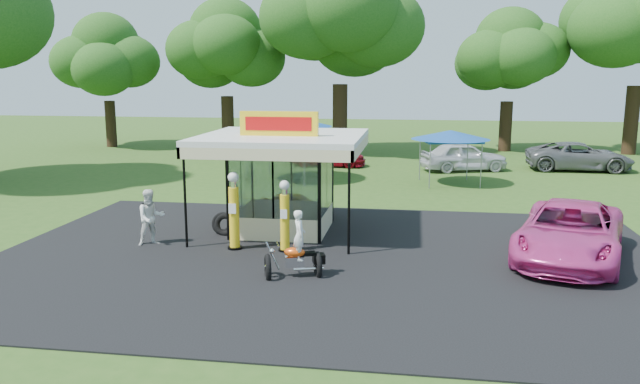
# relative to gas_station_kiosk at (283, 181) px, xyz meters

# --- Properties ---
(ground) EXTENTS (120.00, 120.00, 0.00)m
(ground) POSITION_rel_gas_station_kiosk_xyz_m (2.00, -4.99, -1.78)
(ground) COLOR #2C5019
(ground) RESTS_ON ground
(asphalt_apron) EXTENTS (20.00, 14.00, 0.04)m
(asphalt_apron) POSITION_rel_gas_station_kiosk_xyz_m (2.00, -2.99, -1.76)
(asphalt_apron) COLOR black
(asphalt_apron) RESTS_ON ground
(gas_station_kiosk) EXTENTS (5.40, 5.40, 4.18)m
(gas_station_kiosk) POSITION_rel_gas_station_kiosk_xyz_m (0.00, 0.00, 0.00)
(gas_station_kiosk) COLOR white
(gas_station_kiosk) RESTS_ON ground
(gas_pump_left) EXTENTS (0.46, 0.46, 2.45)m
(gas_pump_left) POSITION_rel_gas_station_kiosk_xyz_m (-1.01, -2.49, -0.61)
(gas_pump_left) COLOR black
(gas_pump_left) RESTS_ON ground
(gas_pump_right) EXTENTS (0.42, 0.42, 2.24)m
(gas_pump_right) POSITION_rel_gas_station_kiosk_xyz_m (0.59, -2.49, -0.71)
(gas_pump_right) COLOR black
(gas_pump_right) RESTS_ON ground
(motorcycle) EXTENTS (1.69, 1.19, 1.92)m
(motorcycle) POSITION_rel_gas_station_kiosk_xyz_m (1.41, -4.82, -1.04)
(motorcycle) COLOR black
(motorcycle) RESTS_ON ground
(spare_tires) EXTENTS (0.94, 0.60, 0.80)m
(spare_tires) POSITION_rel_gas_station_kiosk_xyz_m (-1.88, -0.83, -1.39)
(spare_tires) COLOR black
(spare_tires) RESTS_ON ground
(kiosk_car) EXTENTS (2.82, 1.13, 0.96)m
(kiosk_car) POSITION_rel_gas_station_kiosk_xyz_m (-0.00, 2.21, -1.30)
(kiosk_car) COLOR yellow
(kiosk_car) RESTS_ON ground
(pink_sedan) EXTENTS (4.44, 6.55, 1.67)m
(pink_sedan) POSITION_rel_gas_station_kiosk_xyz_m (9.00, -2.00, -0.95)
(pink_sedan) COLOR #DB3B94
(pink_sedan) RESTS_ON ground
(spectator_west) EXTENTS (1.11, 1.08, 1.81)m
(spectator_west) POSITION_rel_gas_station_kiosk_xyz_m (-3.79, -2.36, -0.88)
(spectator_west) COLOR white
(spectator_west) RESTS_ON ground
(bg_car_b) EXTENTS (4.56, 1.99, 1.31)m
(bg_car_b) POSITION_rel_gas_station_kiosk_xyz_m (-0.68, 15.75, -1.13)
(bg_car_b) COLOR maroon
(bg_car_b) RESTS_ON ground
(bg_car_c) EXTENTS (5.13, 3.33, 1.63)m
(bg_car_c) POSITION_rel_gas_station_kiosk_xyz_m (7.15, 15.04, -0.97)
(bg_car_c) COLOR silver
(bg_car_c) RESTS_ON ground
(bg_car_d) EXTENTS (5.78, 2.75, 1.59)m
(bg_car_d) POSITION_rel_gas_station_kiosk_xyz_m (13.63, 16.25, -0.99)
(bg_car_d) COLOR slate
(bg_car_d) RESTS_ON ground
(tent_west) EXTENTS (4.74, 4.74, 3.31)m
(tent_west) POSITION_rel_gas_station_kiosk_xyz_m (-2.10, 10.48, 1.22)
(tent_west) COLOR gray
(tent_west) RESTS_ON ground
(tent_east) EXTENTS (3.83, 3.83, 2.68)m
(tent_east) POSITION_rel_gas_station_kiosk_xyz_m (6.13, 10.55, 0.64)
(tent_east) COLOR gray
(tent_east) RESTS_ON ground
(oak_far_a) EXTENTS (8.08, 8.08, 9.58)m
(oak_far_a) POSITION_rel_gas_station_kiosk_xyz_m (-18.13, 23.19, 4.31)
(oak_far_a) COLOR black
(oak_far_a) RESTS_ON ground
(oak_far_b) EXTENTS (8.80, 8.80, 10.49)m
(oak_far_b) POSITION_rel_gas_station_kiosk_xyz_m (-9.21, 23.67, 4.92)
(oak_far_b) COLOR black
(oak_far_b) RESTS_ON ground
(oak_far_c) EXTENTS (11.30, 11.30, 13.32)m
(oak_far_c) POSITION_rel_gas_station_kiosk_xyz_m (-0.68, 21.61, 6.67)
(oak_far_c) COLOR black
(oak_far_c) RESTS_ON ground
(oak_far_d) EXTENTS (8.13, 8.13, 9.68)m
(oak_far_d) POSITION_rel_gas_station_kiosk_xyz_m (10.70, 24.97, 4.39)
(oak_far_d) COLOR black
(oak_far_d) RESTS_ON ground
(oak_far_e) EXTENTS (10.76, 10.76, 12.81)m
(oak_far_e) POSITION_rel_gas_station_kiosk_xyz_m (18.83, 24.39, 6.39)
(oak_far_e) COLOR black
(oak_far_e) RESTS_ON ground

